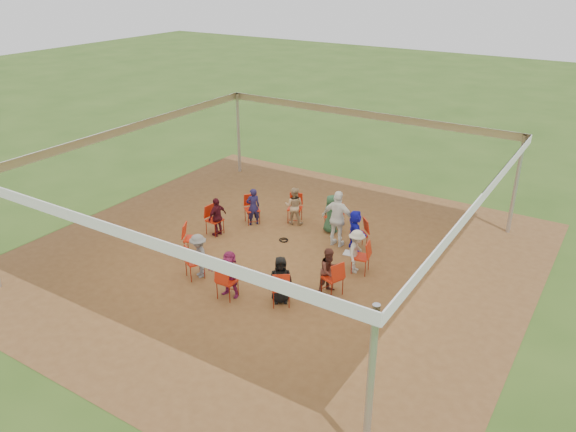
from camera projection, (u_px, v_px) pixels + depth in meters
The scene contains 27 objects.
ground at pixel (277, 257), 15.40m from camera, with size 80.00×80.00×0.00m, color #314E18.
dirt_patch at pixel (277, 257), 15.40m from camera, with size 13.00×13.00×0.00m, color brown.
tent at pixel (276, 176), 14.42m from camera, with size 10.33×10.33×3.00m.
chair_0 at pixel (361, 257), 14.45m from camera, with size 0.42×0.44×0.90m, color red, non-canonical shape.
chair_1 at pixel (359, 234), 15.64m from camera, with size 0.42×0.44×0.90m, color red, non-canonical shape.
chair_2 at pixel (334, 217), 16.70m from camera, with size 0.42×0.44×0.90m, color red, non-canonical shape.
chair_3 at pixel (295, 209), 17.29m from camera, with size 0.42×0.44×0.90m, color red, non-canonical shape.
chair_4 at pixel (252, 210), 17.21m from camera, with size 0.42×0.44×0.90m, color red, non-canonical shape.
chair_5 at pixel (215, 220), 16.51m from camera, with size 0.42×0.44×0.90m, color red, non-canonical shape.
chair_6 at pixel (192, 239), 15.39m from camera, with size 0.42×0.44×0.90m, color red, non-canonical shape.
chair_7 at pixel (195, 262), 14.22m from camera, with size 0.42×0.44×0.90m, color red, non-canonical shape.
chair_8 at pixel (227, 281), 13.36m from camera, with size 0.42×0.44×0.90m, color red, non-canonical shape.
chair_9 at pixel (281, 288), 13.09m from camera, with size 0.42×0.44×0.90m, color red, non-canonical shape.
chair_10 at pixel (332, 278), 13.50m from camera, with size 0.42×0.44×0.90m, color red, non-canonical shape.
person_seated_0 at pixel (356, 251), 14.43m from camera, with size 0.76×0.38×1.18m, color #B4AE9D.
person_seated_1 at pixel (355, 230), 15.56m from camera, with size 1.09×0.41×1.18m, color #1516B3.
person_seated_2 at pixel (331, 214), 16.56m from camera, with size 0.58×0.32×1.18m, color #264C30.
person_seated_3 at pixel (294, 206), 17.12m from camera, with size 0.57×0.33×1.18m, color tan.
person_seated_4 at pixel (253, 207), 17.05m from camera, with size 0.43×0.28×1.18m, color #1C173F.
person_seated_5 at pixel (217, 217), 16.38m from camera, with size 0.69×0.35×1.18m, color #450F19.
person_seated_6 at pixel (199, 256), 14.21m from camera, with size 0.76×0.38×1.18m, color slate.
person_seated_7 at pixel (230, 274), 13.39m from camera, with size 1.09×0.41×1.18m, color #8D2056.
person_seated_8 at pixel (281, 280), 13.14m from camera, with size 0.58×0.32×1.18m, color black.
person_seated_9 at pixel (329, 271), 13.53m from camera, with size 0.57×0.33×1.18m, color #522921.
standing_person at pixel (338, 219), 15.67m from camera, with size 0.97×0.50×1.65m, color white.
cable_coil at pixel (284, 240), 16.27m from camera, with size 0.36×0.36×0.03m.
laptop at pixel (350, 251), 14.50m from camera, with size 0.30×0.35×0.21m.
Camera 1 is at (7.50, -11.29, 7.40)m, focal length 35.00 mm.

